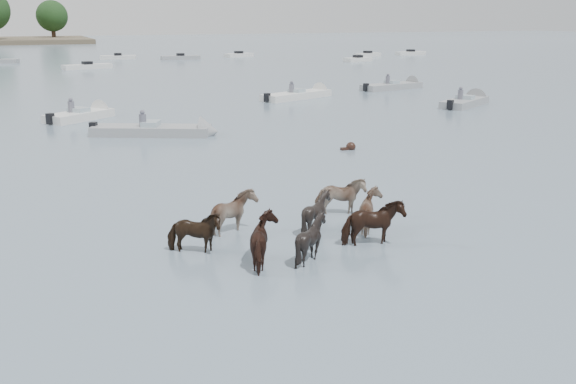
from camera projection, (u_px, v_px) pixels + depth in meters
name	position (u px, v px, depth m)	size (l,w,h in m)	color
ground	(379.00, 266.00, 15.36)	(400.00, 400.00, 0.00)	slate
pony_herd	(303.00, 222.00, 16.97)	(6.60, 4.19, 1.37)	black
swimming_pony	(350.00, 147.00, 28.82)	(0.72, 0.44, 0.44)	black
motorboat_a	(88.00, 114.00, 37.63)	(4.65, 4.05, 1.92)	silver
motorboat_b	(167.00, 131.00, 32.21)	(6.47, 4.23, 1.92)	gray
motorboat_c	(304.00, 95.00, 47.20)	(6.65, 4.01, 1.92)	silver
motorboat_d	(469.00, 101.00, 43.40)	(5.50, 4.11, 1.92)	gray
motorboat_e	(399.00, 86.00, 53.09)	(6.43, 2.86, 1.92)	gray
distant_flotilla	(55.00, 63.00, 79.00)	(106.87, 20.23, 0.93)	gray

